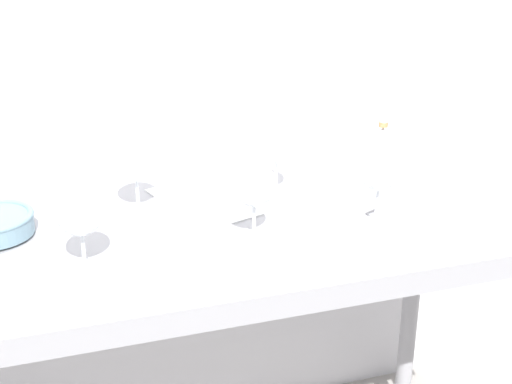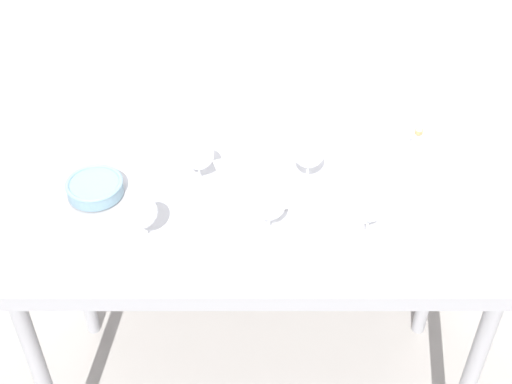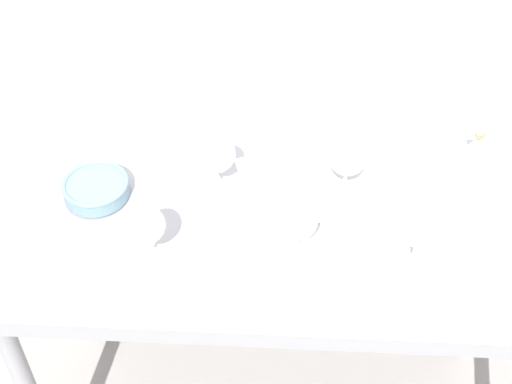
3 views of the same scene
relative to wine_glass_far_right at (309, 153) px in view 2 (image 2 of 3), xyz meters
The scene contains 10 objects.
steel_counter 0.29m from the wine_glass_far_right, 148.55° to the right, with size 1.40×0.65×0.90m.
wine_glass_far_right is the anchor object (origin of this frame).
wine_glass_far_left 0.31m from the wine_glass_far_right, behind, with size 0.09×0.09×0.17m.
wine_glass_near_left 0.50m from the wine_glass_far_right, 153.34° to the right, with size 0.09×0.09×0.16m.
wine_glass_near_center 0.23m from the wine_glass_far_right, 120.14° to the right, with size 0.09×0.09×0.16m.
wine_glass_near_right 0.26m from the wine_glass_far_right, 54.61° to the right, with size 0.09×0.09×0.16m.
tasting_sheet_upper 0.20m from the wine_glass_far_right, behind, with size 0.18×0.27×0.00m, color white.
tasting_sheet_lower 0.21m from the wine_glass_far_right, ahead, with size 0.16×0.22×0.00m, color white.
tasting_bowl 0.62m from the wine_glass_far_right, behind, with size 0.16×0.16×0.05m.
decanter_funnel 0.37m from the wine_glass_far_right, 22.04° to the left, with size 0.11×0.11×0.14m.
Camera 2 is at (0.00, -1.47, 2.27)m, focal length 49.77 mm.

